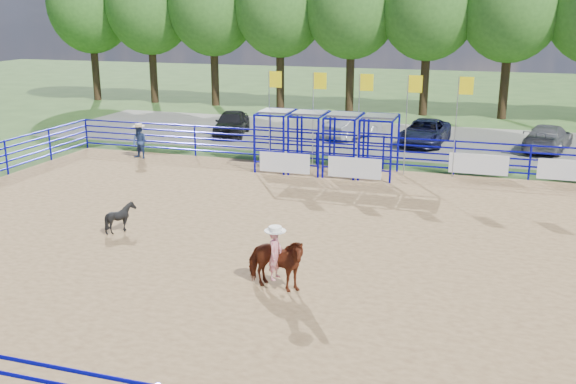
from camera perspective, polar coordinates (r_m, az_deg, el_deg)
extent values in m
plane|color=#3B5D25|center=(19.00, 3.41, -4.94)|extent=(120.00, 120.00, 0.00)
cube|color=#9D7A4E|center=(19.00, 3.41, -4.91)|extent=(30.00, 20.00, 0.02)
cube|color=gray|center=(35.16, 10.30, 4.57)|extent=(40.00, 10.00, 0.01)
imported|color=maroon|center=(15.92, -1.14, -6.31)|extent=(1.78, 1.01, 1.42)
imported|color=red|center=(15.62, -1.16, -3.40)|extent=(0.37, 0.50, 1.27)
cylinder|color=white|center=(15.41, -1.17, -1.06)|extent=(0.54, 0.54, 0.12)
imported|color=black|center=(20.74, -14.64, -2.20)|extent=(1.03, 0.97, 0.94)
imported|color=navy|center=(30.82, -13.06, 4.35)|extent=(0.87, 0.74, 1.56)
cylinder|color=tan|center=(30.68, -13.15, 5.78)|extent=(0.56, 0.56, 0.11)
imported|color=black|center=(35.91, -5.04, 6.13)|extent=(2.44, 4.29, 1.38)
imported|color=gray|center=(35.20, 5.80, 5.81)|extent=(2.79, 4.00, 1.25)
imported|color=#161837|center=(34.17, 12.08, 5.24)|extent=(2.50, 4.71, 1.26)
imported|color=#5E5F61|center=(34.37, 22.11, 4.51)|extent=(2.87, 4.78, 1.30)
cube|color=white|center=(27.01, -0.31, 2.62)|extent=(2.20, 0.04, 0.85)
cube|color=white|center=(26.26, 5.93, 2.15)|extent=(2.20, 0.04, 0.85)
cube|color=white|center=(27.90, 16.57, 2.38)|extent=(2.40, 0.04, 0.85)
cube|color=white|center=(28.08, 23.71, 1.78)|extent=(2.40, 0.04, 0.85)
cylinder|color=#3F2B19|center=(52.41, -16.74, 10.47)|extent=(0.56, 0.56, 4.80)
cylinder|color=#3F2B19|center=(49.78, -11.88, 10.54)|extent=(0.56, 0.56, 4.80)
cylinder|color=#3F2B19|center=(47.55, -6.52, 10.54)|extent=(0.56, 0.56, 4.80)
cylinder|color=#3F2B19|center=(45.75, -0.69, 10.43)|extent=(0.56, 0.56, 4.80)
cylinder|color=#3F2B19|center=(44.44, 5.54, 10.20)|extent=(0.56, 0.56, 4.80)
cylinder|color=#3F2B19|center=(43.67, 12.05, 9.83)|extent=(0.56, 0.56, 4.80)
cylinder|color=#3F2B19|center=(43.46, 18.70, 9.32)|extent=(0.56, 0.56, 4.80)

